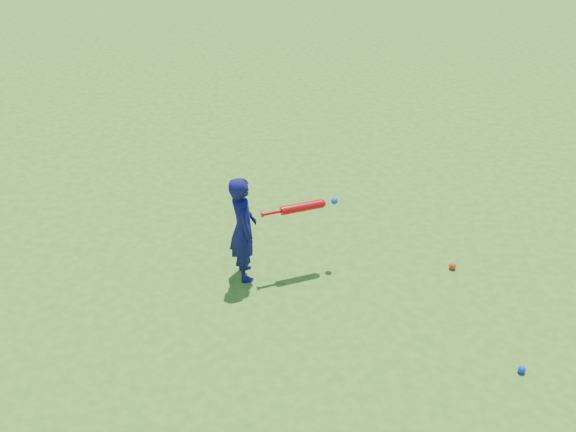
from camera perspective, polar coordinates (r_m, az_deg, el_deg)
The scene contains 5 objects.
ground at distance 6.77m, azimuth -7.24°, elevation -7.69°, with size 80.00×80.00×0.00m, color #366B19.
child at distance 6.75m, azimuth -4.01°, elevation -1.13°, with size 0.44×0.29×1.22m, color #0F0F48.
ground_ball_red at distance 7.38m, azimuth 14.42°, elevation -4.31°, with size 0.08×0.08×0.08m, color red.
ground_ball_blue at distance 6.36m, azimuth 20.07°, elevation -12.71°, with size 0.07×0.07×0.07m, color #0C26D8.
bat_swing at distance 6.79m, azimuth 1.50°, elevation 0.85°, with size 0.83×0.33×0.10m.
Camera 1 is at (0.76, -5.12, 4.36)m, focal length 40.00 mm.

